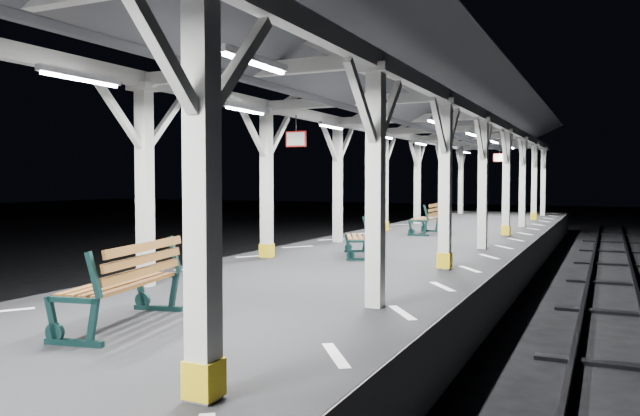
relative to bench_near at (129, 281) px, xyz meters
The scene contains 10 objects.
ground 4.60m from the bench_near, 86.38° to the left, with size 120.00×120.00×0.00m, color black.
platform 4.45m from the bench_near, 86.38° to the left, with size 6.00×50.00×1.00m, color black.
hazard_stripes_left 4.87m from the bench_near, 116.73° to the left, with size 1.00×48.00×0.01m, color silver.
hazard_stripes_right 5.14m from the bench_near, 57.78° to the left, with size 1.00×48.00×0.01m, color silver.
track_left 6.57m from the bench_near, 137.56° to the left, with size 2.20×60.00×0.16m.
track_right 6.97m from the bench_near, 39.33° to the left, with size 2.20×60.00×0.16m.
canopy 5.26m from the bench_near, 86.37° to the left, with size 5.40×49.00×4.65m.
bench_near is the anchor object (origin of this frame).
bench_mid 7.59m from the bench_near, 89.59° to the left, with size 1.20×1.72×0.88m.
bench_far 13.92m from the bench_near, 90.42° to the left, with size 0.77×1.86×0.99m.
Camera 1 is at (4.89, -10.04, 2.76)m, focal length 35.00 mm.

